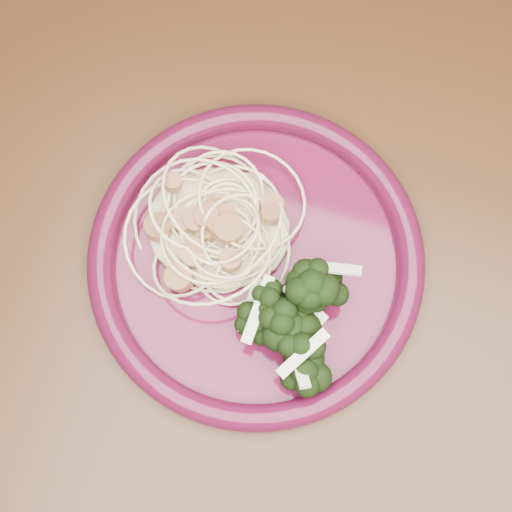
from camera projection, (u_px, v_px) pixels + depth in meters
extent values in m
plane|color=#55331D|center=(269.00, 413.00, 1.27)|extent=(3.50, 3.50, 0.00)
cube|color=#472814|center=(284.00, 367.00, 0.56)|extent=(1.20, 0.80, 0.04)
cylinder|color=#510D29|center=(256.00, 262.00, 0.56)|extent=(0.34, 0.34, 0.01)
torus|color=#510A27|center=(256.00, 259.00, 0.55)|extent=(0.35, 0.35, 0.02)
ellipsoid|color=beige|center=(218.00, 224.00, 0.55)|extent=(0.15, 0.14, 0.03)
ellipsoid|color=black|center=(305.00, 294.00, 0.53)|extent=(0.13, 0.15, 0.05)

